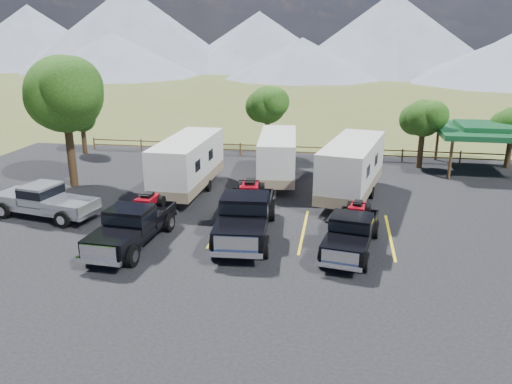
% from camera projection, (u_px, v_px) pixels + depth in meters
% --- Properties ---
extents(ground, '(320.00, 320.00, 0.00)m').
position_uv_depth(ground, '(246.00, 265.00, 20.26)').
color(ground, '#4E5A26').
rests_on(ground, ground).
extents(asphalt_lot, '(44.00, 34.00, 0.04)m').
position_uv_depth(asphalt_lot, '(259.00, 237.00, 23.07)').
color(asphalt_lot, black).
rests_on(asphalt_lot, ground).
extents(stall_lines, '(12.12, 5.50, 0.01)m').
position_uv_depth(stall_lines, '(262.00, 228.00, 24.00)').
color(stall_lines, yellow).
rests_on(stall_lines, asphalt_lot).
extents(tree_big_nw, '(5.54, 5.18, 7.84)m').
position_uv_depth(tree_big_nw, '(64.00, 94.00, 29.04)').
color(tree_big_nw, '#2E2112').
rests_on(tree_big_nw, ground).
extents(tree_ne_a, '(3.11, 2.92, 4.76)m').
position_uv_depth(tree_ne_a, '(423.00, 118.00, 33.71)').
color(tree_ne_a, '#2E2112').
rests_on(tree_ne_a, ground).
extents(tree_north, '(3.46, 3.24, 5.25)m').
position_uv_depth(tree_north, '(267.00, 105.00, 37.26)').
color(tree_north, '#2E2112').
rests_on(tree_north, ground).
extents(tree_nw_small, '(2.59, 2.43, 3.85)m').
position_uv_depth(tree_nw_small, '(82.00, 118.00, 37.96)').
color(tree_nw_small, '#2E2112').
rests_on(tree_nw_small, ground).
extents(rail_fence, '(36.12, 0.12, 1.00)m').
position_uv_depth(rail_fence, '(319.00, 151.00, 37.11)').
color(rail_fence, brown).
rests_on(rail_fence, ground).
extents(pavilion, '(6.20, 6.20, 3.22)m').
position_uv_depth(pavilion, '(485.00, 130.00, 33.26)').
color(pavilion, brown).
rests_on(pavilion, ground).
extents(mountain_range, '(209.00, 71.00, 20.00)m').
position_uv_depth(mountain_range, '(298.00, 37.00, 118.52)').
color(mountain_range, slate).
rests_on(mountain_range, ground).
extents(rig_left, '(2.37, 6.07, 1.99)m').
position_uv_depth(rig_left, '(133.00, 224.00, 21.93)').
color(rig_left, black).
rests_on(rig_left, asphalt_lot).
extents(rig_center, '(2.81, 6.98, 2.28)m').
position_uv_depth(rig_center, '(246.00, 213.00, 22.84)').
color(rig_center, black).
rests_on(rig_center, asphalt_lot).
extents(rig_right, '(2.65, 5.73, 1.84)m').
position_uv_depth(rig_right, '(352.00, 231.00, 21.37)').
color(rig_right, black).
rests_on(rig_right, asphalt_lot).
extents(trailer_left, '(2.51, 9.14, 3.18)m').
position_uv_depth(trailer_left, '(188.00, 164.00, 29.00)').
color(trailer_left, silver).
rests_on(trailer_left, asphalt_lot).
extents(trailer_center, '(2.86, 8.56, 2.96)m').
position_uv_depth(trailer_center, '(278.00, 157.00, 31.13)').
color(trailer_center, silver).
rests_on(trailer_center, asphalt_lot).
extents(trailer_right, '(3.93, 9.38, 3.25)m').
position_uv_depth(trailer_right, '(352.00, 169.00, 27.90)').
color(trailer_right, silver).
rests_on(trailer_right, asphalt_lot).
extents(pickup_silver, '(5.99, 2.83, 1.73)m').
position_uv_depth(pickup_silver, '(44.00, 200.00, 25.16)').
color(pickup_silver, '#9B9EA3').
rests_on(pickup_silver, asphalt_lot).
extents(person_a, '(0.69, 0.57, 1.62)m').
position_uv_depth(person_a, '(136.00, 231.00, 21.49)').
color(person_a, '#B8B8B8').
rests_on(person_a, asphalt_lot).
extents(person_b, '(0.88, 0.75, 1.58)m').
position_uv_depth(person_b, '(136.00, 221.00, 22.78)').
color(person_b, slate).
rests_on(person_b, asphalt_lot).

